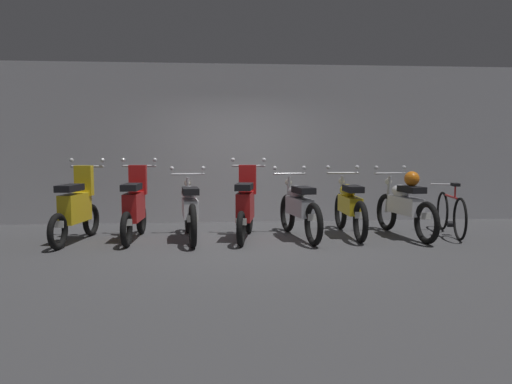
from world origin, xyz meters
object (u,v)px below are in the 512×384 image
object	(u,v)px
motorbike_slot_5	(349,206)
motorbike_slot_0	(76,208)
motorbike_slot_3	(246,206)
motorbike_slot_2	(190,209)
bicycle	(451,213)
motorbike_slot_6	(405,205)
motorbike_slot_4	(299,208)
motorbike_slot_1	(135,207)

from	to	relation	value
motorbike_slot_5	motorbike_slot_0	bearing A→B (deg)	-176.88
motorbike_slot_3	motorbike_slot_0	bearing A→B (deg)	-179.23
motorbike_slot_2	motorbike_slot_3	xyz separation A→B (m)	(0.88, -0.02, 0.04)
motorbike_slot_2	motorbike_slot_5	world-z (taller)	same
bicycle	motorbike_slot_5	bearing A→B (deg)	176.86
motorbike_slot_6	motorbike_slot_2	bearing A→B (deg)	179.85
motorbike_slot_3	motorbike_slot_5	xyz separation A→B (m)	(1.74, 0.20, -0.04)
motorbike_slot_4	motorbike_slot_6	size ratio (longest dim) A/B	1.00
bicycle	motorbike_slot_6	bearing A→B (deg)	-173.09
motorbike_slot_2	motorbike_slot_6	bearing A→B (deg)	-0.15
motorbike_slot_1	motorbike_slot_3	xyz separation A→B (m)	(1.75, -0.07, 0.00)
motorbike_slot_3	motorbike_slot_2	bearing A→B (deg)	178.87
motorbike_slot_2	motorbike_slot_4	xyz separation A→B (m)	(1.75, 0.00, 0.00)
motorbike_slot_6	bicycle	xyz separation A→B (m)	(0.83, 0.10, -0.17)
motorbike_slot_2	motorbike_slot_6	xyz separation A→B (m)	(3.50, -0.01, 0.04)
motorbike_slot_6	motorbike_slot_4	bearing A→B (deg)	179.61
motorbike_slot_3	bicycle	xyz separation A→B (m)	(3.45, 0.11, -0.17)
motorbike_slot_2	motorbike_slot_6	size ratio (longest dim) A/B	1.00
motorbike_slot_4	bicycle	xyz separation A→B (m)	(2.59, 0.09, -0.13)
motorbike_slot_4	bicycle	size ratio (longest dim) A/B	1.14
motorbike_slot_4	motorbike_slot_6	world-z (taller)	same
motorbike_slot_0	motorbike_slot_1	size ratio (longest dim) A/B	0.99
motorbike_slot_0	motorbike_slot_3	world-z (taller)	same
motorbike_slot_0	motorbike_slot_3	bearing A→B (deg)	0.77
motorbike_slot_0	motorbike_slot_4	distance (m)	3.49
motorbike_slot_5	motorbike_slot_2	bearing A→B (deg)	-175.96
motorbike_slot_6	motorbike_slot_5	bearing A→B (deg)	167.44
motorbike_slot_0	motorbike_slot_5	world-z (taller)	motorbike_slot_0
motorbike_slot_2	motorbike_slot_3	bearing A→B (deg)	-1.13
motorbike_slot_0	bicycle	size ratio (longest dim) A/B	0.98
motorbike_slot_1	motorbike_slot_2	size ratio (longest dim) A/B	0.86
motorbike_slot_1	motorbike_slot_4	bearing A→B (deg)	-1.19
motorbike_slot_3	bicycle	size ratio (longest dim) A/B	0.98
motorbike_slot_0	motorbike_slot_1	xyz separation A→B (m)	(0.87, 0.11, 0.00)
motorbike_slot_3	motorbike_slot_5	distance (m)	1.76
motorbike_slot_0	motorbike_slot_4	bearing A→B (deg)	0.92
motorbike_slot_6	bicycle	distance (m)	0.86
motorbike_slot_2	motorbike_slot_5	xyz separation A→B (m)	(2.63, 0.19, 0.00)
motorbike_slot_6	bicycle	bearing A→B (deg)	6.91
motorbike_slot_1	bicycle	bearing A→B (deg)	0.38
motorbike_slot_0	bicycle	bearing A→B (deg)	1.37
motorbike_slot_5	bicycle	size ratio (longest dim) A/B	1.14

